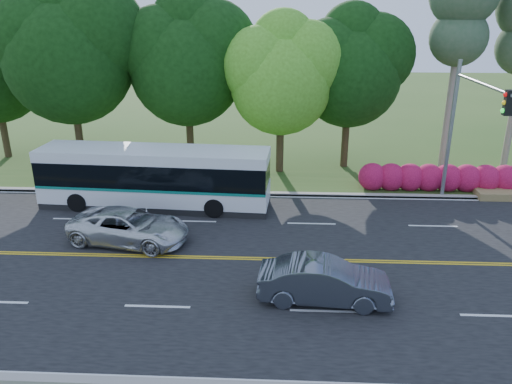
{
  "coord_description": "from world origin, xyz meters",
  "views": [
    {
      "loc": [
        -2.04,
        -17.51,
        9.39
      ],
      "look_at": [
        -2.98,
        2.0,
        2.08
      ],
      "focal_mm": 35.0,
      "sensor_mm": 36.0,
      "label": 1
    }
  ],
  "objects_px": {
    "sedan": "(325,281)",
    "transit_bus": "(154,178)",
    "suv": "(129,227)",
    "traffic_signal": "(467,116)"
  },
  "relations": [
    {
      "from": "sedan",
      "to": "transit_bus",
      "type": "bearing_deg",
      "value": 47.27
    },
    {
      "from": "sedan",
      "to": "suv",
      "type": "relative_size",
      "value": 0.88
    },
    {
      "from": "traffic_signal",
      "to": "suv",
      "type": "relative_size",
      "value": 1.39
    },
    {
      "from": "sedan",
      "to": "suv",
      "type": "bearing_deg",
      "value": 66.36
    },
    {
      "from": "transit_bus",
      "to": "suv",
      "type": "distance_m",
      "value": 4.14
    },
    {
      "from": "traffic_signal",
      "to": "suv",
      "type": "xyz_separation_m",
      "value": [
        -14.76,
        -4.14,
        -3.95
      ]
    },
    {
      "from": "traffic_signal",
      "to": "transit_bus",
      "type": "relative_size",
      "value": 0.62
    },
    {
      "from": "suv",
      "to": "traffic_signal",
      "type": "bearing_deg",
      "value": -63.62
    },
    {
      "from": "transit_bus",
      "to": "traffic_signal",
      "type": "bearing_deg",
      "value": 3.81
    },
    {
      "from": "transit_bus",
      "to": "sedan",
      "type": "xyz_separation_m",
      "value": [
        7.68,
        -8.18,
        -0.72
      ]
    }
  ]
}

